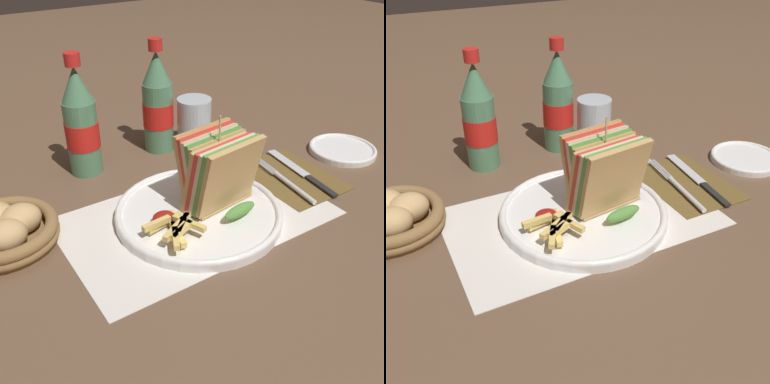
% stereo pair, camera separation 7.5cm
% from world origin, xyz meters
% --- Properties ---
extents(ground_plane, '(4.00, 4.00, 0.00)m').
position_xyz_m(ground_plane, '(0.00, 0.00, 0.00)').
color(ground_plane, brown).
extents(placemat, '(0.44, 0.26, 0.00)m').
position_xyz_m(placemat, '(-0.02, 0.02, 0.00)').
color(placemat, silver).
rests_on(placemat, ground_plane).
extents(plate_main, '(0.28, 0.28, 0.02)m').
position_xyz_m(plate_main, '(-0.02, 0.02, 0.01)').
color(plate_main, white).
rests_on(plate_main, ground_plane).
extents(club_sandwich, '(0.13, 0.13, 0.16)m').
position_xyz_m(club_sandwich, '(0.02, 0.02, 0.08)').
color(club_sandwich, tan).
rests_on(club_sandwich, plate_main).
extents(fries_pile, '(0.08, 0.10, 0.02)m').
position_xyz_m(fries_pile, '(-0.08, -0.01, 0.03)').
color(fries_pile, '#E5C166').
rests_on(fries_pile, plate_main).
extents(ketchup_blob, '(0.04, 0.03, 0.01)m').
position_xyz_m(ketchup_blob, '(-0.08, 0.02, 0.03)').
color(ketchup_blob, maroon).
rests_on(ketchup_blob, plate_main).
extents(napkin, '(0.15, 0.19, 0.00)m').
position_xyz_m(napkin, '(0.21, 0.03, 0.00)').
color(napkin, brown).
rests_on(napkin, ground_plane).
extents(fork, '(0.04, 0.19, 0.01)m').
position_xyz_m(fork, '(0.18, 0.01, 0.01)').
color(fork, silver).
rests_on(fork, napkin).
extents(knife, '(0.04, 0.20, 0.00)m').
position_xyz_m(knife, '(0.23, 0.03, 0.01)').
color(knife, black).
rests_on(knife, napkin).
extents(coke_bottle_near, '(0.06, 0.06, 0.23)m').
position_xyz_m(coke_bottle_near, '(-0.11, 0.28, 0.10)').
color(coke_bottle_near, '#4C7F5B').
rests_on(coke_bottle_near, ground_plane).
extents(coke_bottle_far, '(0.06, 0.06, 0.23)m').
position_xyz_m(coke_bottle_far, '(0.06, 0.29, 0.10)').
color(coke_bottle_far, '#4C7F5B').
rests_on(coke_bottle_far, ground_plane).
extents(glass_near, '(0.07, 0.07, 0.11)m').
position_xyz_m(glass_near, '(0.12, 0.25, 0.05)').
color(glass_near, silver).
rests_on(glass_near, ground_plane).
extents(bread_basket, '(0.17, 0.17, 0.06)m').
position_xyz_m(bread_basket, '(-0.31, 0.13, 0.03)').
color(bread_basket, olive).
rests_on(bread_basket, ground_plane).
extents(side_saucer, '(0.14, 0.14, 0.01)m').
position_xyz_m(side_saucer, '(0.38, 0.05, 0.01)').
color(side_saucer, white).
rests_on(side_saucer, ground_plane).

